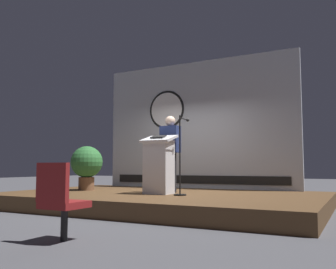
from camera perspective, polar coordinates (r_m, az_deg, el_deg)
name	(u,v)px	position (r m, az deg, el deg)	size (l,w,h in m)	color
ground_plane	(161,208)	(7.72, -1.03, -11.27)	(40.00, 40.00, 0.00)	#4C4C51
stage_platform	(161,200)	(7.70, -1.02, -10.16)	(6.40, 4.00, 0.30)	brown
banner_display	(196,125)	(9.40, 4.31, 1.52)	(5.12, 0.12, 3.23)	#B2B7C1
podium	(159,165)	(7.39, -1.44, -4.74)	(0.64, 0.50, 1.19)	silver
speaker_person	(170,153)	(7.81, 0.35, -2.90)	(0.40, 0.26, 1.62)	black
microphone_stand	(181,167)	(7.05, 2.03, -5.04)	(0.24, 0.52, 1.53)	black
potted_plant	(87,164)	(8.74, -12.49, -4.47)	(0.73, 0.73, 1.02)	brown
audience_chair_left	(60,198)	(4.40, -16.42, -9.38)	(0.44, 0.45, 0.89)	black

